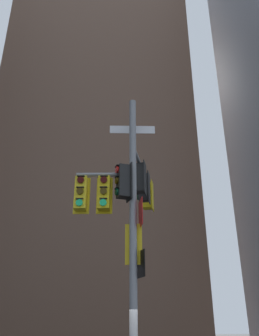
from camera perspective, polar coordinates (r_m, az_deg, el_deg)
The scene contains 2 objects.
building_mid_block at distance 34.57m, azimuth -5.94°, elevation 1.20°, with size 15.96×15.96×33.54m, color brown.
signal_pole_assembly at distance 10.80m, azimuth -0.14°, elevation -6.32°, with size 3.00×3.49×8.90m.
Camera 1 is at (-1.46, -9.54, 2.22)m, focal length 37.17 mm.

